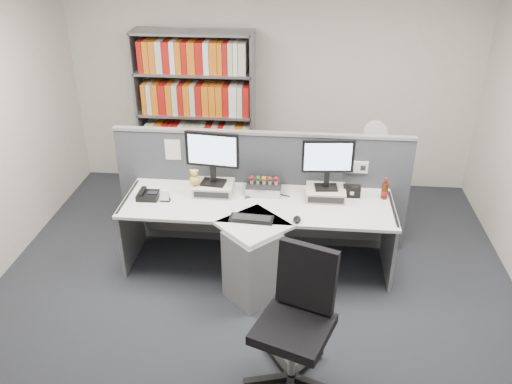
# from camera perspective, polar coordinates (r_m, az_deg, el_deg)

# --- Properties ---
(ground) EXTENTS (5.50, 5.50, 0.00)m
(ground) POSITION_cam_1_polar(r_m,az_deg,el_deg) (4.81, -0.75, -13.40)
(ground) COLOR #2B2D33
(ground) RESTS_ON ground
(room_shell) EXTENTS (5.04, 5.54, 2.72)m
(room_shell) POSITION_cam_1_polar(r_m,az_deg,el_deg) (3.87, -0.91, 6.93)
(room_shell) COLOR beige
(room_shell) RESTS_ON ground
(partition) EXTENTS (3.00, 0.08, 1.27)m
(partition) POSITION_cam_1_polar(r_m,az_deg,el_deg) (5.48, 0.64, 0.41)
(partition) COLOR #45474E
(partition) RESTS_ON ground
(desk) EXTENTS (2.60, 1.20, 0.72)m
(desk) POSITION_cam_1_polar(r_m,az_deg,el_deg) (5.01, -0.06, -4.99)
(desk) COLOR white
(desk) RESTS_ON ground
(monitor_riser_left) EXTENTS (0.38, 0.31, 0.10)m
(monitor_riser_left) POSITION_cam_1_polar(r_m,az_deg,el_deg) (5.24, -4.59, 0.43)
(monitor_riser_left) COLOR beige
(monitor_riser_left) RESTS_ON desk
(monitor_riser_right) EXTENTS (0.38, 0.31, 0.10)m
(monitor_riser_right) POSITION_cam_1_polar(r_m,az_deg,el_deg) (5.17, 7.51, -0.10)
(monitor_riser_right) COLOR beige
(monitor_riser_right) RESTS_ON desk
(monitor_left) EXTENTS (0.52, 0.19, 0.53)m
(monitor_left) POSITION_cam_1_polar(r_m,az_deg,el_deg) (5.08, -4.74, 4.13)
(monitor_left) COLOR black
(monitor_left) RESTS_ON monitor_riser_left
(monitor_right) EXTENTS (0.49, 0.18, 0.50)m
(monitor_right) POSITION_cam_1_polar(r_m,az_deg,el_deg) (5.02, 7.76, 3.42)
(monitor_right) COLOR black
(monitor_right) RESTS_ON monitor_riser_right
(desktop_pc) EXTENTS (0.34, 0.30, 0.09)m
(desktop_pc) POSITION_cam_1_polar(r_m,az_deg,el_deg) (5.25, 0.87, 0.53)
(desktop_pc) COLOR black
(desktop_pc) RESTS_ON desk
(figurines) EXTENTS (0.29, 0.05, 0.09)m
(figurines) POSITION_cam_1_polar(r_m,az_deg,el_deg) (5.19, 0.86, 1.39)
(figurines) COLOR beige
(figurines) RESTS_ON desktop_pc
(keyboard) EXTENTS (0.41, 0.18, 0.03)m
(keyboard) POSITION_cam_1_polar(r_m,az_deg,el_deg) (4.77, -0.49, -2.90)
(keyboard) COLOR black
(keyboard) RESTS_ON desk
(mouse) EXTENTS (0.07, 0.11, 0.04)m
(mouse) POSITION_cam_1_polar(r_m,az_deg,el_deg) (4.76, 4.45, -2.96)
(mouse) COLOR black
(mouse) RESTS_ON desk
(desk_phone) EXTENTS (0.21, 0.19, 0.09)m
(desk_phone) POSITION_cam_1_polar(r_m,az_deg,el_deg) (5.23, -11.60, -0.33)
(desk_phone) COLOR black
(desk_phone) RESTS_ON desk
(desk_calendar) EXTENTS (0.09, 0.07, 0.11)m
(desk_calendar) POSITION_cam_1_polar(r_m,az_deg,el_deg) (5.14, -9.79, -0.46)
(desk_calendar) COLOR black
(desk_calendar) RESTS_ON desk
(plush_toy) EXTENTS (0.10, 0.10, 0.17)m
(plush_toy) POSITION_cam_1_polar(r_m,az_deg,el_deg) (5.17, -6.66, 1.47)
(plush_toy) COLOR gold
(plush_toy) RESTS_ON monitor_riser_left
(speaker) EXTENTS (0.17, 0.09, 0.11)m
(speaker) POSITION_cam_1_polar(r_m,az_deg,el_deg) (5.23, 10.28, 0.10)
(speaker) COLOR black
(speaker) RESTS_ON desk
(cola_bottle) EXTENTS (0.07, 0.07, 0.22)m
(cola_bottle) POSITION_cam_1_polar(r_m,az_deg,el_deg) (5.25, 13.70, 0.13)
(cola_bottle) COLOR #3F190A
(cola_bottle) RESTS_ON desk
(shelving_unit) EXTENTS (1.41, 0.40, 2.00)m
(shelving_unit) POSITION_cam_1_polar(r_m,az_deg,el_deg) (6.56, -6.43, 8.11)
(shelving_unit) COLOR slate
(shelving_unit) RESTS_ON ground
(filing_cabinet) EXTENTS (0.45, 0.61, 0.70)m
(filing_cabinet) POSITION_cam_1_polar(r_m,az_deg,el_deg) (6.31, 12.08, 0.63)
(filing_cabinet) COLOR slate
(filing_cabinet) RESTS_ON ground
(desk_fan) EXTENTS (0.27, 0.16, 0.46)m
(desk_fan) POSITION_cam_1_polar(r_m,az_deg,el_deg) (6.06, 12.67, 6.00)
(desk_fan) COLOR white
(desk_fan) RESTS_ON filing_cabinet
(office_chair) EXTENTS (0.71, 0.72, 1.07)m
(office_chair) POSITION_cam_1_polar(r_m,az_deg,el_deg) (3.97, 4.53, -13.21)
(office_chair) COLOR silver
(office_chair) RESTS_ON ground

